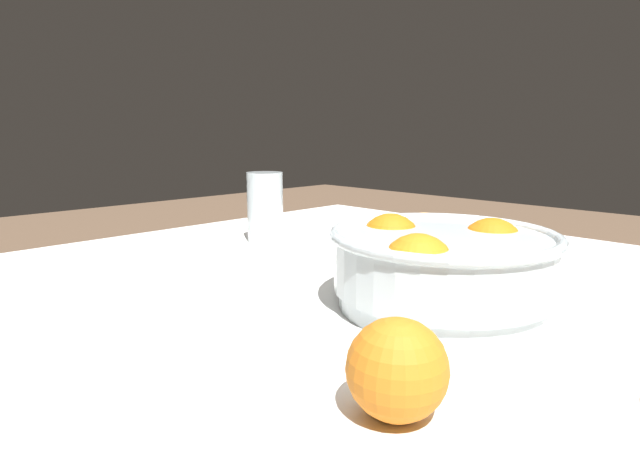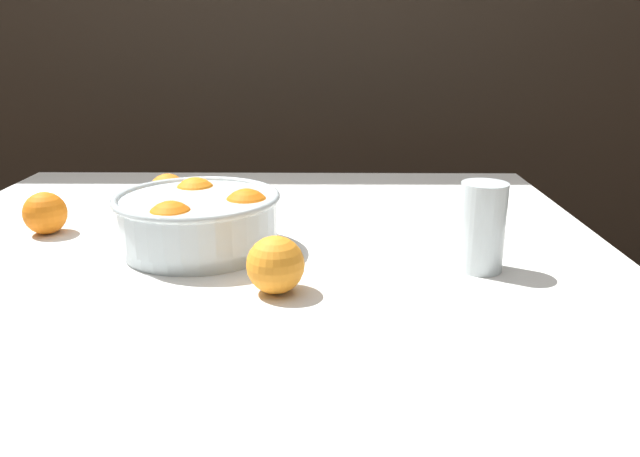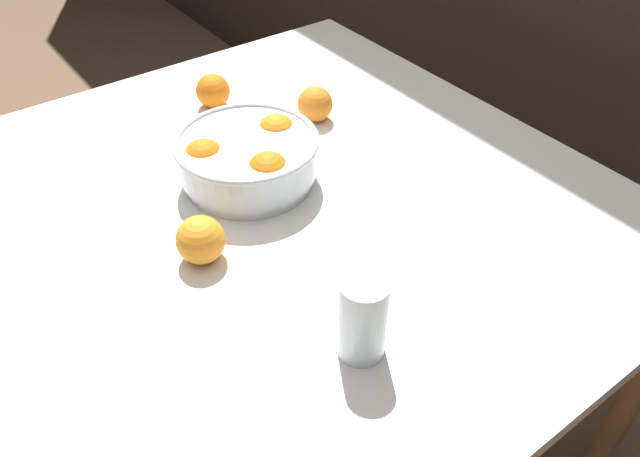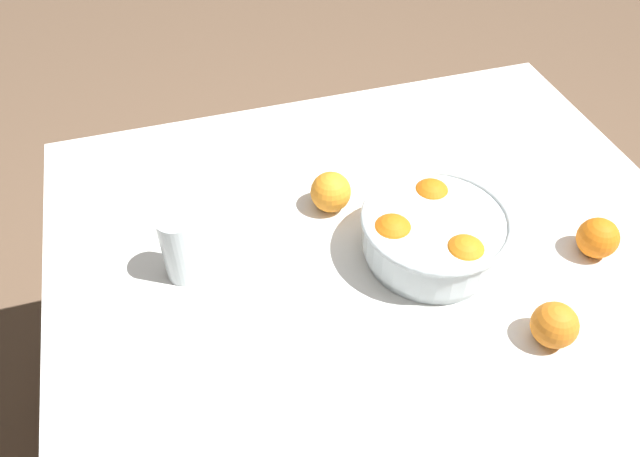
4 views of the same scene
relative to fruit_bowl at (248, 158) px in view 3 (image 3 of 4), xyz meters
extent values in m
plane|color=brown|center=(0.08, 0.02, -0.77)|extent=(12.00, 12.00, 0.00)
cube|color=white|center=(0.08, 0.02, -0.07)|extent=(1.19, 1.12, 0.03)
cylinder|color=#936B47|center=(-0.46, 0.52, -0.43)|extent=(0.05, 0.05, 0.69)
cylinder|color=#936B47|center=(0.61, 0.52, -0.43)|extent=(0.05, 0.05, 0.69)
cylinder|color=silver|center=(0.00, 0.00, -0.04)|extent=(0.24, 0.24, 0.02)
cylinder|color=silver|center=(0.00, 0.00, 0.00)|extent=(0.25, 0.25, 0.07)
torus|color=silver|center=(0.00, 0.00, 0.03)|extent=(0.26, 0.26, 0.01)
sphere|color=orange|center=(0.07, -0.01, 0.01)|extent=(0.08, 0.08, 0.08)
sphere|color=orange|center=(-0.02, 0.08, 0.01)|extent=(0.08, 0.08, 0.08)
sphere|color=orange|center=(-0.03, -0.07, 0.01)|extent=(0.08, 0.08, 0.08)
cylinder|color=#F4A314|center=(0.43, -0.08, -0.01)|extent=(0.06, 0.06, 0.08)
cylinder|color=silver|center=(0.43, -0.08, 0.01)|extent=(0.07, 0.07, 0.13)
sphere|color=orange|center=(-0.11, 0.23, -0.02)|extent=(0.07, 0.07, 0.07)
sphere|color=orange|center=(-0.29, 0.08, -0.02)|extent=(0.07, 0.07, 0.07)
sphere|color=orange|center=(0.13, -0.17, -0.01)|extent=(0.08, 0.08, 0.08)
camera|label=1|loc=(-0.30, 0.50, 0.15)|focal=28.00mm
camera|label=2|loc=(0.20, -0.95, 0.28)|focal=35.00mm
camera|label=3|loc=(0.84, -0.45, 0.64)|focal=35.00mm
camera|label=4|loc=(0.41, 0.68, 0.78)|focal=35.00mm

